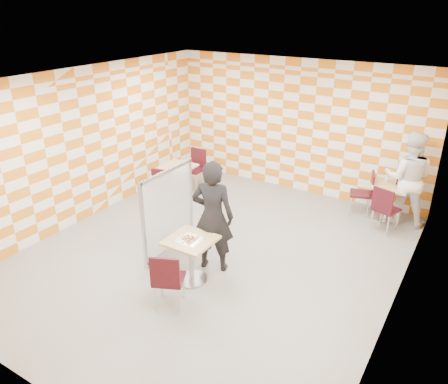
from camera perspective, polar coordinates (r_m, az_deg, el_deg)
name	(u,v)px	position (r m, az deg, el deg)	size (l,w,h in m)	color
room_shell	(230,165)	(7.54, 0.73, 3.49)	(7.00, 7.00, 7.00)	gray
main_table	(191,253)	(6.87, -4.33, -7.91)	(0.70, 0.70, 0.75)	tan
second_table	(389,196)	(9.36, 20.73, -0.50)	(0.70, 0.70, 0.75)	tan
empty_table	(178,176)	(9.82, -6.03, 2.10)	(0.70, 0.70, 0.75)	tan
chair_main_front	(167,277)	(6.29, -7.43, -11.00)	(0.56, 0.57, 0.92)	#370B12
chair_second_front	(384,206)	(8.79, 20.22, -1.74)	(0.53, 0.54, 0.92)	#370B12
chair_second_side	(366,190)	(9.41, 18.04, 0.24)	(0.53, 0.53, 0.92)	#370B12
chair_empty_near	(164,185)	(9.30, -7.89, 0.98)	(0.54, 0.54, 0.92)	#370B12
chair_empty_far	(196,165)	(10.35, -3.65, 3.55)	(0.42, 0.43, 0.92)	#370B12
partition	(169,211)	(7.56, -7.26, -2.50)	(0.08, 1.38, 1.55)	white
man_dark	(213,217)	(6.98, -1.49, -3.23)	(0.69, 0.45, 1.89)	black
man_white	(408,179)	(9.20, 22.91, 1.63)	(0.91, 0.71, 1.87)	white
pizza_on_foil	(190,239)	(6.73, -4.48, -6.09)	(0.40, 0.40, 0.04)	silver
sport_bottle	(387,178)	(9.36, 20.49, 1.73)	(0.06, 0.06, 0.20)	white
soda_bottle	(398,180)	(9.32, 21.82, 1.53)	(0.07, 0.07, 0.23)	black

